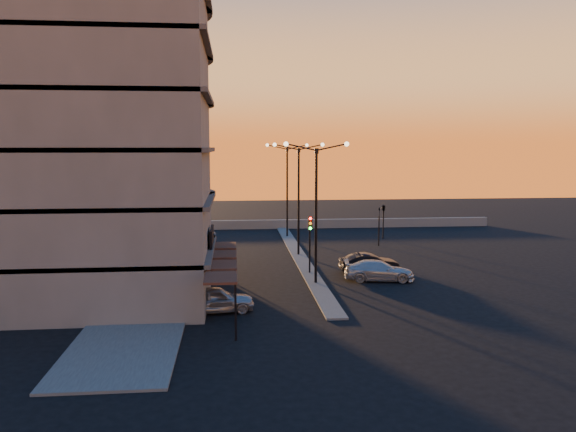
# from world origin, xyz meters

# --- Properties ---
(ground) EXTENTS (120.00, 120.00, 0.00)m
(ground) POSITION_xyz_m (0.00, 0.00, 0.00)
(ground) COLOR black
(ground) RESTS_ON ground
(sidewalk_west) EXTENTS (5.00, 40.00, 0.12)m
(sidewalk_west) POSITION_xyz_m (-10.50, 4.00, 0.06)
(sidewalk_west) COLOR #4C4C49
(sidewalk_west) RESTS_ON ground
(median) EXTENTS (1.20, 36.00, 0.12)m
(median) POSITION_xyz_m (0.00, 10.00, 0.06)
(median) COLOR #4C4C49
(median) RESTS_ON ground
(parapet) EXTENTS (44.00, 0.50, 1.00)m
(parapet) POSITION_xyz_m (2.00, 26.00, 0.50)
(parapet) COLOR slate
(parapet) RESTS_ON ground
(building) EXTENTS (14.35, 17.08, 25.00)m
(building) POSITION_xyz_m (-14.00, 0.03, 11.91)
(building) COLOR #635F57
(building) RESTS_ON ground
(streetlamp_near) EXTENTS (4.32, 0.32, 9.51)m
(streetlamp_near) POSITION_xyz_m (0.00, 0.00, 5.59)
(streetlamp_near) COLOR black
(streetlamp_near) RESTS_ON ground
(streetlamp_mid) EXTENTS (4.32, 0.32, 9.51)m
(streetlamp_mid) POSITION_xyz_m (0.00, 10.00, 5.59)
(streetlamp_mid) COLOR black
(streetlamp_mid) RESTS_ON ground
(streetlamp_far) EXTENTS (4.32, 0.32, 9.51)m
(streetlamp_far) POSITION_xyz_m (0.00, 20.00, 5.59)
(streetlamp_far) COLOR black
(streetlamp_far) RESTS_ON ground
(traffic_light_main) EXTENTS (0.28, 0.44, 4.25)m
(traffic_light_main) POSITION_xyz_m (0.00, 2.87, 2.89)
(traffic_light_main) COLOR black
(traffic_light_main) RESTS_ON ground
(signal_east_a) EXTENTS (0.13, 0.16, 3.60)m
(signal_east_a) POSITION_xyz_m (8.00, 14.00, 1.93)
(signal_east_a) COLOR black
(signal_east_a) RESTS_ON ground
(signal_east_b) EXTENTS (0.42, 1.99, 3.60)m
(signal_east_b) POSITION_xyz_m (9.50, 18.00, 3.10)
(signal_east_b) COLOR black
(signal_east_b) RESTS_ON ground
(car_hatchback) EXTENTS (4.47, 2.29, 1.46)m
(car_hatchback) POSITION_xyz_m (-6.50, -5.86, 0.73)
(car_hatchback) COLOR #A4A6AB
(car_hatchback) RESTS_ON ground
(car_sedan) EXTENTS (4.33, 1.59, 1.42)m
(car_sedan) POSITION_xyz_m (4.39, 3.00, 0.71)
(car_sedan) COLOR black
(car_sedan) RESTS_ON ground
(car_wagon) EXTENTS (5.02, 2.64, 1.39)m
(car_wagon) POSITION_xyz_m (4.50, 0.61, 0.69)
(car_wagon) COLOR #B1B6B9
(car_wagon) RESTS_ON ground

